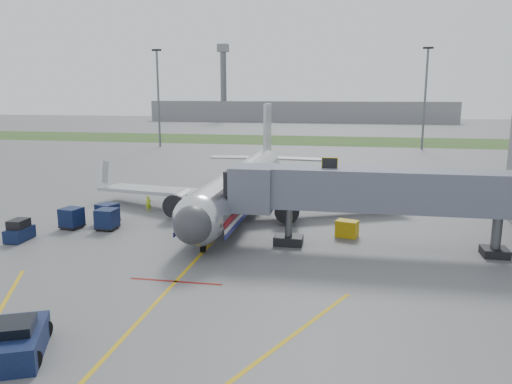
% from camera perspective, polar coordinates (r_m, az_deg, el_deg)
% --- Properties ---
extents(ground, '(400.00, 400.00, 0.00)m').
position_cam_1_polar(ground, '(35.67, -6.98, -7.80)').
color(ground, '#565659').
rests_on(ground, ground).
extents(grass_strip, '(300.00, 25.00, 0.01)m').
position_cam_1_polar(grass_strip, '(123.05, 5.82, 5.90)').
color(grass_strip, '#2D4C1E').
rests_on(grass_strip, ground).
extents(apron_markings, '(21.52, 50.00, 0.01)m').
position_cam_1_polar(apron_markings, '(29.20, -11.47, -12.41)').
color(apron_markings, gold).
rests_on(apron_markings, ground).
extents(airliner, '(32.10, 35.67, 10.25)m').
position_cam_1_polar(airliner, '(49.27, -1.70, 0.83)').
color(airliner, silver).
rests_on(airliner, ground).
extents(jet_bridge, '(25.30, 4.00, 6.90)m').
position_cam_1_polar(jet_bridge, '(37.82, 14.18, 0.06)').
color(jet_bridge, slate).
rests_on(jet_bridge, ground).
extents(light_mast_left, '(2.00, 0.44, 20.40)m').
position_cam_1_polar(light_mast_left, '(109.77, -11.11, 10.72)').
color(light_mast_left, '#595B60').
rests_on(light_mast_left, ground).
extents(light_mast_right, '(2.00, 0.44, 20.40)m').
position_cam_1_polar(light_mast_right, '(108.04, 18.77, 10.33)').
color(light_mast_right, '#595B60').
rests_on(light_mast_right, ground).
extents(distant_terminal, '(120.00, 14.00, 8.00)m').
position_cam_1_polar(distant_terminal, '(203.23, 4.99, 9.19)').
color(distant_terminal, slate).
rests_on(distant_terminal, ground).
extents(control_tower, '(4.00, 4.00, 30.00)m').
position_cam_1_polar(control_tower, '(203.48, -3.75, 12.96)').
color(control_tower, '#595B60').
rests_on(control_tower, ground).
extents(pushback_tug, '(3.85, 4.63, 1.66)m').
position_cam_1_polar(pushback_tug, '(25.65, -25.90, -15.18)').
color(pushback_tug, '#0C1338').
rests_on(pushback_tug, ground).
extents(baggage_tug, '(1.35, 2.51, 1.73)m').
position_cam_1_polar(baggage_tug, '(44.06, -25.43, -4.07)').
color(baggage_tug, '#0C1338').
rests_on(baggage_tug, ground).
extents(baggage_cart_a, '(1.93, 1.93, 1.79)m').
position_cam_1_polar(baggage_cart_a, '(46.23, -20.33, -2.79)').
color(baggage_cart_a, '#0C1338').
rests_on(baggage_cart_a, ground).
extents(baggage_cart_b, '(1.70, 1.70, 1.80)m').
position_cam_1_polar(baggage_cart_b, '(44.82, -16.67, -2.99)').
color(baggage_cart_b, '#0C1338').
rests_on(baggage_cart_b, ground).
extents(baggage_cart_c, '(2.05, 2.05, 1.76)m').
position_cam_1_polar(baggage_cart_c, '(47.08, -16.61, -2.33)').
color(baggage_cart_c, '#0C1338').
rests_on(baggage_cart_c, ground).
extents(belt_loader, '(1.89, 4.22, 2.00)m').
position_cam_1_polar(belt_loader, '(43.97, -6.79, -3.42)').
color(belt_loader, '#0C1338').
rests_on(belt_loader, ground).
extents(ground_power_cart, '(1.96, 1.57, 1.37)m').
position_cam_1_polar(ground_power_cart, '(41.54, 10.35, -4.16)').
color(ground_power_cart, gold).
rests_on(ground_power_cart, ground).
extents(ramp_worker, '(0.68, 0.62, 1.56)m').
position_cam_1_polar(ramp_worker, '(50.42, -12.19, -1.34)').
color(ramp_worker, '#B3D919').
rests_on(ramp_worker, ground).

